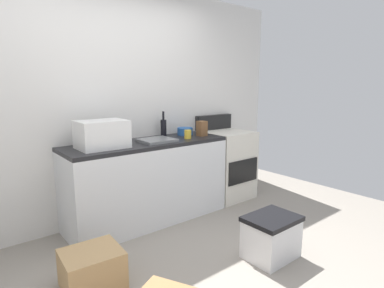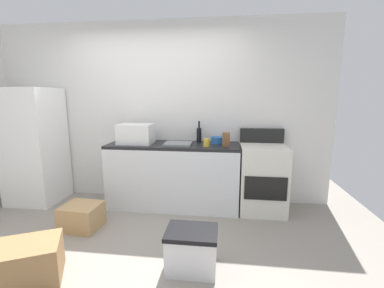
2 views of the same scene
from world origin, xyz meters
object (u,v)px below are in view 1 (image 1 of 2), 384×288
(mixing_bowl, at_px, (185,131))
(cardboard_box_medium, at_px, (92,269))
(stove_oven, at_px, (226,163))
(wine_bottle, at_px, (163,127))
(microwave, at_px, (102,134))
(knife_block, at_px, (202,129))
(storage_bin, at_px, (271,237))
(coffee_mug, at_px, (188,134))

(mixing_bowl, xyz_separation_m, cardboard_box_medium, (-1.57, -0.89, -0.80))
(stove_oven, height_order, mixing_bowl, stove_oven)
(cardboard_box_medium, bearing_deg, wine_bottle, 36.50)
(microwave, distance_m, knife_block, 1.24)
(microwave, distance_m, cardboard_box_medium, 1.24)
(storage_bin, bearing_deg, wine_bottle, 93.32)
(mixing_bowl, bearing_deg, microwave, -172.74)
(coffee_mug, distance_m, cardboard_box_medium, 1.77)
(microwave, relative_size, coffee_mug, 4.60)
(coffee_mug, bearing_deg, knife_block, 10.52)
(wine_bottle, height_order, coffee_mug, wine_bottle)
(coffee_mug, height_order, mixing_bowl, coffee_mug)
(wine_bottle, bearing_deg, mixing_bowl, -14.88)
(knife_block, bearing_deg, mixing_bowl, 120.85)
(knife_block, distance_m, storage_bin, 1.54)
(stove_oven, distance_m, coffee_mug, 0.90)
(cardboard_box_medium, bearing_deg, coffee_mug, 24.67)
(coffee_mug, relative_size, storage_bin, 0.22)
(cardboard_box_medium, bearing_deg, storage_bin, -22.76)
(coffee_mug, distance_m, mixing_bowl, 0.27)
(stove_oven, distance_m, storage_bin, 1.60)
(knife_block, bearing_deg, coffee_mug, -169.48)
(wine_bottle, relative_size, knife_block, 1.67)
(knife_block, bearing_deg, wine_bottle, 145.85)
(stove_oven, distance_m, microwave, 1.83)
(knife_block, bearing_deg, stove_oven, 8.61)
(stove_oven, distance_m, knife_block, 0.73)
(stove_oven, height_order, microwave, microwave)
(wine_bottle, height_order, mixing_bowl, wine_bottle)
(microwave, bearing_deg, storage_bin, -54.55)
(storage_bin, bearing_deg, microwave, 125.45)
(microwave, relative_size, knife_block, 2.56)
(knife_block, height_order, mixing_bowl, knife_block)
(coffee_mug, distance_m, storage_bin, 1.45)
(stove_oven, bearing_deg, knife_block, -171.39)
(coffee_mug, relative_size, knife_block, 0.56)
(mixing_bowl, height_order, cardboard_box_medium, mixing_bowl)
(wine_bottle, bearing_deg, stove_oven, -11.73)
(wine_bottle, height_order, knife_block, wine_bottle)
(mixing_bowl, bearing_deg, cardboard_box_medium, -150.44)
(microwave, height_order, knife_block, microwave)
(microwave, distance_m, wine_bottle, 0.88)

